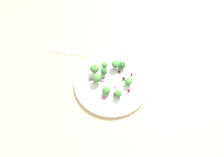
{
  "coord_description": "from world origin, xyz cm",
  "views": [
    {
      "loc": [
        24.98,
        21.76,
        59.37
      ],
      "look_at": [
        -1.3,
        -1.56,
        2.7
      ],
      "focal_mm": 35.19,
      "sensor_mm": 36.0,
      "label": 1
    }
  ],
  "objects": [
    {
      "name": "cranberry_6",
      "position": [
        -1.75,
        4.74,
        2.05
      ],
      "size": [
        0.85,
        0.85,
        0.85
      ],
      "primitive_type": "sphere",
      "color": "maroon",
      "rests_on": "plate"
    },
    {
      "name": "fork",
      "position": [
        -1.87,
        -19.05,
        0.25
      ],
      "size": [
        11.18,
        16.84,
        0.5
      ],
      "color": "silver",
      "rests_on": "ground_plane"
    },
    {
      "name": "onion_bit_3",
      "position": [
        -0.54,
        0.63,
        1.59
      ],
      "size": [
        1.46,
        1.25,
        0.36
      ],
      "primitive_type": "cube",
      "rotation": [
        0.0,
        0.0,
        0.18
      ],
      "color": "#A35B93",
      "rests_on": "plate"
    },
    {
      "name": "onion_bit_1",
      "position": [
        2.6,
        -6.69,
        1.51
      ],
      "size": [
        1.47,
        1.58,
        0.32
      ],
      "primitive_type": "cube",
      "rotation": [
        0.0,
        0.0,
        2.16
      ],
      "color": "#934C84",
      "rests_on": "plate"
    },
    {
      "name": "broccoli_floret_1",
      "position": [
        -3.66,
        2.97,
        2.98
      ],
      "size": [
        2.44,
        2.44,
        2.47
      ],
      "color": "#8EB77A",
      "rests_on": "plate"
    },
    {
      "name": "broccoli_floret_3",
      "position": [
        -3.67,
        -6.76,
        2.62
      ],
      "size": [
        1.97,
        1.97,
        2.0
      ],
      "color": "#8EB77A",
      "rests_on": "plate"
    },
    {
      "name": "broccoli_floret_4",
      "position": [
        0.07,
        -7.6,
        3.58
      ],
      "size": [
        2.93,
        2.93,
        2.97
      ],
      "color": "#9EC684",
      "rests_on": "plate"
    },
    {
      "name": "cranberry_4",
      "position": [
        1.92,
        2.34,
        2.13
      ],
      "size": [
        0.94,
        0.94,
        0.94
      ],
      "primitive_type": "sphere",
      "color": "maroon",
      "rests_on": "plate"
    },
    {
      "name": "dressing_pool",
      "position": [
        -1.3,
        -1.56,
        1.3
      ],
      "size": [
        13.61,
        13.61,
        0.2
      ],
      "primitive_type": "cylinder",
      "color": "white",
      "rests_on": "plate"
    },
    {
      "name": "cranberry_2",
      "position": [
        1.26,
        3.61,
        1.85
      ],
      "size": [
        0.73,
        0.73,
        0.73
      ],
      "primitive_type": "sphere",
      "color": "#4C0A14",
      "rests_on": "plate"
    },
    {
      "name": "cranberry_5",
      "position": [
        -6.85,
        1.73,
        1.99
      ],
      "size": [
        0.8,
        0.8,
        0.8
      ],
      "primitive_type": "sphere",
      "color": "#4C0A14",
      "rests_on": "plate"
    },
    {
      "name": "cranberry_1",
      "position": [
        -5.53,
        -4.27,
        2.18
      ],
      "size": [
        0.89,
        0.89,
        0.89
      ],
      "primitive_type": "sphere",
      "color": "#4C0A14",
      "rests_on": "plate"
    },
    {
      "name": "onion_bit_0",
      "position": [
        4.69,
        0.51,
        1.61
      ],
      "size": [
        1.19,
        1.2,
        0.53
      ],
      "primitive_type": "cube",
      "rotation": [
        0.0,
        0.0,
        0.57
      ],
      "color": "#A35B93",
      "rests_on": "plate"
    },
    {
      "name": "broccoli_floret_0",
      "position": [
        1.45,
        3.32,
        2.95
      ],
      "size": [
        2.33,
        2.33,
        2.36
      ],
      "color": "#ADD18E",
      "rests_on": "plate"
    },
    {
      "name": "broccoli_floret_7",
      "position": [
        -7.01,
        -2.46,
        2.93
      ],
      "size": [
        2.52,
        2.52,
        2.55
      ],
      "color": "#9EC684",
      "rests_on": "plate"
    },
    {
      "name": "onion_bit_2",
      "position": [
        0.52,
        -4.16,
        1.56
      ],
      "size": [
        1.85,
        1.84,
        0.3
      ],
      "primitive_type": "cube",
      "rotation": [
        0.0,
        0.0,
        0.73
      ],
      "color": "#934C84",
      "rests_on": "plate"
    },
    {
      "name": "broccoli_floret_2",
      "position": [
        2.02,
        -4.8,
        3.41
      ],
      "size": [
        2.81,
        2.81,
        2.84
      ],
      "color": "#ADD18E",
      "rests_on": "plate"
    },
    {
      "name": "broccoli_floret_6",
      "position": [
        -5.65,
        -3.93,
        3.45
      ],
      "size": [
        2.7,
        2.7,
        2.73
      ],
      "color": "#8EB77A",
      "rests_on": "plate"
    },
    {
      "name": "broccoli_floret_5",
      "position": [
        -1.48,
        -5.0,
        2.89
      ],
      "size": [
        2.13,
        2.13,
        2.16
      ],
      "color": "#ADD18E",
      "rests_on": "plate"
    },
    {
      "name": "cranberry_0",
      "position": [
        -4.13,
        0.78,
        2.03
      ],
      "size": [
        0.97,
        0.97,
        0.97
      ],
      "primitive_type": "sphere",
      "color": "maroon",
      "rests_on": "plate"
    },
    {
      "name": "ground_plane",
      "position": [
        0.0,
        0.0,
        -1.0
      ],
      "size": [
        180.0,
        180.0,
        2.0
      ],
      "primitive_type": "cube",
      "color": "tan"
    },
    {
      "name": "broccoli_floret_8",
      "position": [
        2.97,
        -0.28,
        2.78
      ],
      "size": [
        2.57,
        2.57,
        2.6
      ],
      "color": "#ADD18E",
      "rests_on": "plate"
    },
    {
      "name": "plate",
      "position": [
        -1.3,
        -1.56,
        0.86
      ],
      "size": [
        23.47,
        23.47,
        1.7
      ],
      "color": "white",
      "rests_on": "ground_plane"
    },
    {
      "name": "cranberry_3",
      "position": [
        -5.21,
        -1.99,
        1.79
      ],
      "size": [
        0.8,
        0.8,
        0.8
      ],
      "primitive_type": "sphere",
      "color": "maroon",
      "rests_on": "plate"
    }
  ]
}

